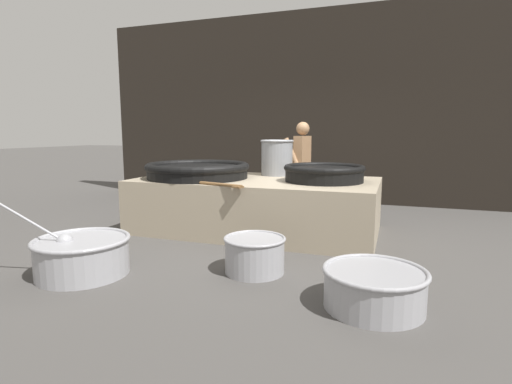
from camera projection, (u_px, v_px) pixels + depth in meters
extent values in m
plane|color=#474442|center=(256.00, 230.00, 5.84)|extent=(60.00, 60.00, 0.00)
cube|color=black|center=(303.00, 108.00, 8.26)|extent=(8.88, 0.24, 3.83)
cube|color=tan|center=(256.00, 205.00, 5.78)|extent=(3.40, 1.75, 0.76)
cylinder|color=black|center=(198.00, 172.00, 5.85)|extent=(1.46, 1.46, 0.17)
torus|color=black|center=(198.00, 167.00, 5.84)|extent=(1.52, 1.52, 0.12)
cylinder|color=black|center=(324.00, 175.00, 5.43)|extent=(1.06, 1.06, 0.18)
torus|color=black|center=(324.00, 168.00, 5.42)|extent=(1.10, 1.10, 0.08)
cylinder|color=gray|center=(277.00, 158.00, 6.20)|extent=(0.48, 0.48, 0.53)
torus|color=gray|center=(277.00, 141.00, 6.16)|extent=(0.52, 0.52, 0.03)
cylinder|color=brown|center=(201.00, 183.00, 5.16)|extent=(1.26, 0.38, 0.04)
cube|color=brown|center=(238.00, 187.00, 4.83)|extent=(0.14, 0.13, 0.02)
cylinder|color=#9E7551|center=(300.00, 194.00, 6.69)|extent=(0.12, 0.12, 0.78)
cylinder|color=#9E7551|center=(303.00, 193.00, 6.84)|extent=(0.12, 0.12, 0.78)
cube|color=olive|center=(302.00, 184.00, 6.74)|extent=(0.21, 0.26, 0.51)
cube|color=#9E7551|center=(302.00, 153.00, 6.67)|extent=(0.20, 0.49, 0.58)
cylinder|color=#9E7551|center=(292.00, 154.00, 6.50)|extent=(0.32, 0.13, 0.53)
cylinder|color=#9E7551|center=(302.00, 153.00, 6.92)|extent=(0.32, 0.13, 0.53)
sphere|color=#9E7551|center=(303.00, 129.00, 6.60)|extent=(0.22, 0.22, 0.22)
cylinder|color=#9E9EA3|center=(83.00, 257.00, 4.01)|extent=(0.89, 0.89, 0.36)
torus|color=#9E9EA3|center=(81.00, 240.00, 3.98)|extent=(0.94, 0.94, 0.04)
cylinder|color=tan|center=(82.00, 249.00, 3.99)|extent=(0.79, 0.79, 0.09)
sphere|color=#9E9EA3|center=(65.00, 242.00, 3.96)|extent=(0.16, 0.16, 0.16)
cylinder|color=#9E9EA3|center=(32.00, 222.00, 3.89)|extent=(0.54, 0.30, 0.43)
cylinder|color=#9E9EA3|center=(255.00, 255.00, 4.07)|extent=(0.61, 0.61, 0.35)
torus|color=#9E9EA3|center=(255.00, 239.00, 4.04)|extent=(0.64, 0.64, 0.03)
cylinder|color=#6B9347|center=(255.00, 248.00, 4.06)|extent=(0.53, 0.53, 0.09)
cylinder|color=#9E9EA3|center=(374.00, 289.00, 3.24)|extent=(0.81, 0.81, 0.31)
torus|color=#9E9EA3|center=(375.00, 271.00, 3.22)|extent=(0.85, 0.85, 0.04)
cylinder|color=orange|center=(374.00, 281.00, 3.23)|extent=(0.71, 0.71, 0.08)
cylinder|color=orange|center=(378.00, 276.00, 3.18)|extent=(0.05, 0.05, 0.03)
cylinder|color=orange|center=(391.00, 269.00, 3.34)|extent=(0.06, 0.06, 0.03)
cylinder|color=orange|center=(375.00, 267.00, 3.39)|extent=(0.04, 0.05, 0.04)
cylinder|color=orange|center=(391.00, 277.00, 3.18)|extent=(0.04, 0.04, 0.03)
cylinder|color=orange|center=(376.00, 273.00, 3.25)|extent=(0.04, 0.03, 0.03)
cylinder|color=orange|center=(374.00, 270.00, 3.34)|extent=(0.03, 0.05, 0.03)
cylinder|color=orange|center=(358.00, 274.00, 3.25)|extent=(0.04, 0.04, 0.03)
cylinder|color=orange|center=(382.00, 268.00, 3.38)|extent=(0.06, 0.06, 0.04)
cylinder|color=orange|center=(363.00, 275.00, 3.22)|extent=(0.05, 0.05, 0.03)
cylinder|color=orange|center=(372.00, 278.00, 3.15)|extent=(0.06, 0.06, 0.04)
cylinder|color=orange|center=(377.00, 270.00, 3.34)|extent=(0.04, 0.05, 0.03)
cylinder|color=orange|center=(362.00, 266.00, 3.43)|extent=(0.06, 0.05, 0.03)
cylinder|color=orange|center=(397.00, 272.00, 3.30)|extent=(0.04, 0.06, 0.03)
cylinder|color=orange|center=(370.00, 266.00, 3.41)|extent=(0.05, 0.05, 0.04)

